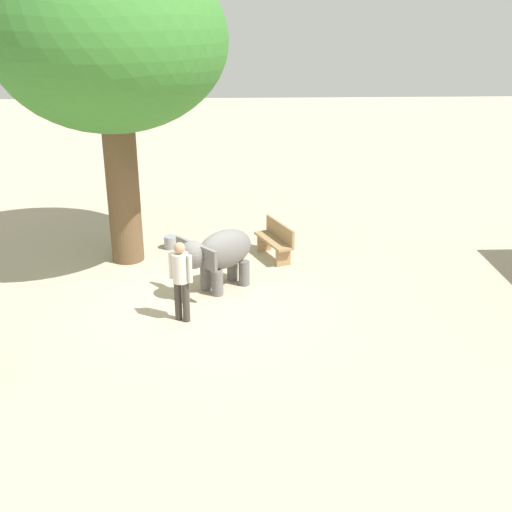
% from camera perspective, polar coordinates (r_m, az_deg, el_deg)
% --- Properties ---
extents(ground_plane, '(60.00, 60.00, 0.00)m').
position_cam_1_polar(ground_plane, '(13.45, -5.68, -3.58)').
color(ground_plane, '#BAA88C').
extents(elephant, '(1.72, 1.77, 1.30)m').
position_cam_1_polar(elephant, '(13.36, -3.48, 0.20)').
color(elephant, slate).
rests_on(elephant, ground_plane).
extents(person_handler, '(0.32, 0.46, 1.62)m').
position_cam_1_polar(person_handler, '(12.07, -6.81, -1.77)').
color(person_handler, '#3F3833').
rests_on(person_handler, ground_plane).
extents(shade_tree_main, '(5.48, 5.02, 6.98)m').
position_cam_1_polar(shade_tree_main, '(14.48, -12.96, 18.27)').
color(shade_tree_main, brown).
rests_on(shade_tree_main, ground_plane).
extents(wooden_bench, '(1.45, 0.90, 0.88)m').
position_cam_1_polar(wooden_bench, '(15.20, 1.81, 1.51)').
color(wooden_bench, '#9E7A51').
rests_on(wooden_bench, ground_plane).
extents(feed_bucket, '(0.36, 0.36, 0.32)m').
position_cam_1_polar(feed_bucket, '(16.04, -7.67, 1.24)').
color(feed_bucket, gray).
rests_on(feed_bucket, ground_plane).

